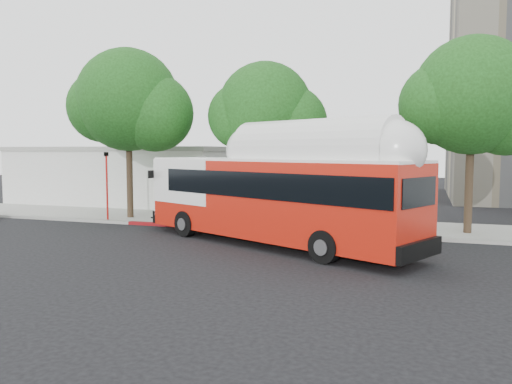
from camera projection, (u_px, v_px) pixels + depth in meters
The scene contains 10 objects.
ground at pixel (244, 246), 20.71m from camera, with size 120.00×120.00×0.00m, color black.
sidewalk at pixel (285, 223), 26.83m from camera, with size 60.00×5.00×0.15m, color gray.
curb_strip at pixel (271, 230), 24.38m from camera, with size 60.00×0.30×0.15m, color gray.
red_curb_segment at pixel (215, 227), 25.35m from camera, with size 10.00×0.32×0.16m, color maroon.
street_tree_left at pixel (136, 104), 28.16m from camera, with size 6.67×5.80×9.74m.
street_tree_mid at pixel (273, 114), 26.13m from camera, with size 5.75×5.00×8.62m.
street_tree_right at pixel (482, 100), 22.68m from camera, with size 6.21×5.40×9.18m.
low_commercial_bldg at pixel (136, 175), 38.24m from camera, with size 16.20×10.20×4.25m.
transit_bus at pixel (274, 199), 20.81m from camera, with size 13.73×8.25×4.16m.
signal_pole at pixel (107, 186), 27.57m from camera, with size 0.11×0.37×3.90m.
Camera 1 is at (7.10, -19.19, 3.95)m, focal length 35.00 mm.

